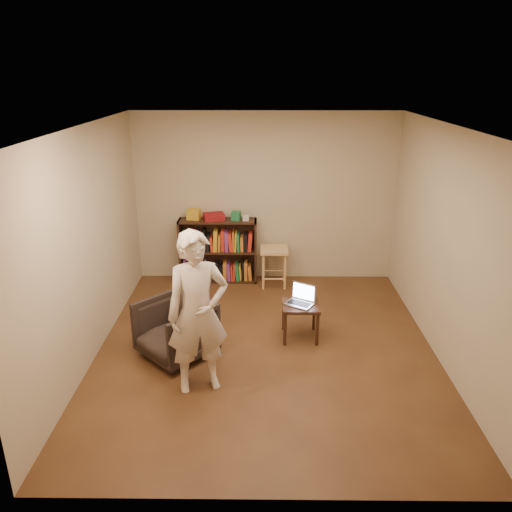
{
  "coord_description": "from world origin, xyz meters",
  "views": [
    {
      "loc": [
        -0.07,
        -5.23,
        3.15
      ],
      "look_at": [
        -0.12,
        0.35,
        1.06
      ],
      "focal_mm": 35.0,
      "sensor_mm": 36.0,
      "label": 1
    }
  ],
  "objects_px": {
    "armchair": "(176,329)",
    "side_table": "(300,309)",
    "stool": "(274,255)",
    "laptop": "(301,299)",
    "bookshelf": "(218,254)",
    "person": "(198,313)"
  },
  "relations": [
    {
      "from": "armchair",
      "to": "side_table",
      "type": "height_order",
      "value": "armchair"
    },
    {
      "from": "side_table",
      "to": "stool",
      "type": "bearing_deg",
      "value": 100.02
    },
    {
      "from": "armchair",
      "to": "laptop",
      "type": "bearing_deg",
      "value": 61.08
    },
    {
      "from": "laptop",
      "to": "bookshelf",
      "type": "bearing_deg",
      "value": 154.24
    },
    {
      "from": "laptop",
      "to": "person",
      "type": "xyz_separation_m",
      "value": [
        -1.13,
        -1.07,
        0.34
      ]
    },
    {
      "from": "armchair",
      "to": "person",
      "type": "xyz_separation_m",
      "value": [
        0.35,
        -0.61,
        0.52
      ]
    },
    {
      "from": "side_table",
      "to": "person",
      "type": "distance_m",
      "value": 1.61
    },
    {
      "from": "bookshelf",
      "to": "laptop",
      "type": "xyz_separation_m",
      "value": [
        1.16,
        -1.79,
        0.08
      ]
    },
    {
      "from": "person",
      "to": "laptop",
      "type": "bearing_deg",
      "value": 26.02
    },
    {
      "from": "stool",
      "to": "armchair",
      "type": "bearing_deg",
      "value": -119.87
    },
    {
      "from": "bookshelf",
      "to": "armchair",
      "type": "distance_m",
      "value": 2.27
    },
    {
      "from": "armchair",
      "to": "person",
      "type": "height_order",
      "value": "person"
    },
    {
      "from": "bookshelf",
      "to": "armchair",
      "type": "relative_size",
      "value": 1.59
    },
    {
      "from": "laptop",
      "to": "side_table",
      "type": "bearing_deg",
      "value": -74.94
    },
    {
      "from": "laptop",
      "to": "armchair",
      "type": "bearing_deg",
      "value": -131.52
    },
    {
      "from": "armchair",
      "to": "person",
      "type": "relative_size",
      "value": 0.44
    },
    {
      "from": "side_table",
      "to": "laptop",
      "type": "distance_m",
      "value": 0.14
    },
    {
      "from": "stool",
      "to": "armchair",
      "type": "height_order",
      "value": "armchair"
    },
    {
      "from": "stool",
      "to": "armchair",
      "type": "xyz_separation_m",
      "value": [
        -1.18,
        -2.06,
        -0.14
      ]
    },
    {
      "from": "side_table",
      "to": "bookshelf",
      "type": "bearing_deg",
      "value": 122.65
    },
    {
      "from": "side_table",
      "to": "laptop",
      "type": "relative_size",
      "value": 1.16
    },
    {
      "from": "stool",
      "to": "side_table",
      "type": "bearing_deg",
      "value": -79.98
    }
  ]
}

